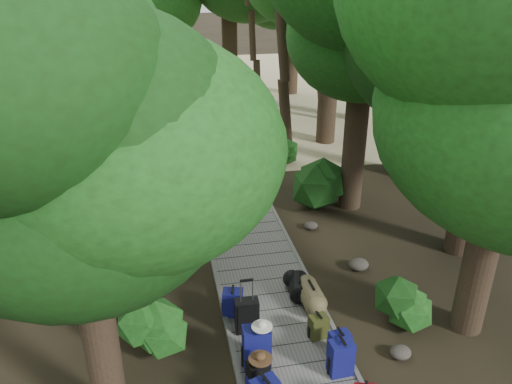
{
  "coord_description": "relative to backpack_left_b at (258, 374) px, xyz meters",
  "views": [
    {
      "loc": [
        -1.88,
        -9.61,
        6.29
      ],
      "look_at": [
        0.35,
        1.52,
        1.0
      ],
      "focal_mm": 35.0,
      "sensor_mm": 36.0,
      "label": 1
    }
  ],
  "objects": [
    {
      "name": "ground",
      "position": [
        0.7,
        3.88,
        -0.43
      ],
      "size": [
        120.0,
        120.0,
        0.0
      ],
      "primitive_type": "plane",
      "color": "#2F2517",
      "rests_on": "ground"
    },
    {
      "name": "sand_beach",
      "position": [
        0.7,
        19.88,
        -0.42
      ],
      "size": [
        40.0,
        22.0,
        0.02
      ],
      "primitive_type": "cube",
      "color": "#CFC28C",
      "rests_on": "ground"
    },
    {
      "name": "boardwalk",
      "position": [
        0.7,
        4.88,
        -0.37
      ],
      "size": [
        2.0,
        12.0,
        0.12
      ],
      "primitive_type": "cube",
      "color": "slate",
      "rests_on": "ground"
    },
    {
      "name": "backpack_left_b",
      "position": [
        0.0,
        0.0,
        0.0
      ],
      "size": [
        0.37,
        0.3,
        0.61
      ],
      "primitive_type": null,
      "rotation": [
        0.0,
        0.0,
        0.21
      ],
      "color": "black",
      "rests_on": "boardwalk"
    },
    {
      "name": "backpack_left_c",
      "position": [
        0.08,
        0.52,
        0.11
      ],
      "size": [
        0.46,
        0.33,
        0.83
      ],
      "primitive_type": null,
      "rotation": [
        0.0,
        0.0,
        -0.02
      ],
      "color": "navy",
      "rests_on": "boardwalk"
    },
    {
      "name": "backpack_left_d",
      "position": [
        -0.1,
        1.9,
        -0.02
      ],
      "size": [
        0.44,
        0.36,
        0.58
      ],
      "primitive_type": null,
      "rotation": [
        0.0,
        0.0,
        -0.24
      ],
      "color": "navy",
      "rests_on": "boardwalk"
    },
    {
      "name": "backpack_right_b",
      "position": [
        1.39,
        0.07,
        0.04
      ],
      "size": [
        0.4,
        0.29,
        0.69
      ],
      "primitive_type": null,
      "rotation": [
        0.0,
        0.0,
        0.05
      ],
      "color": "navy",
      "rests_on": "boardwalk"
    },
    {
      "name": "backpack_right_c",
      "position": [
        1.48,
        0.4,
        -0.02
      ],
      "size": [
        0.37,
        0.29,
        0.58
      ],
      "primitive_type": null,
      "rotation": [
        0.0,
        0.0,
        0.15
      ],
      "color": "navy",
      "rests_on": "boardwalk"
    },
    {
      "name": "backpack_right_d",
      "position": [
        1.3,
        0.97,
        -0.06
      ],
      "size": [
        0.36,
        0.29,
        0.49
      ],
      "primitive_type": null,
      "rotation": [
        0.0,
        0.0,
        0.18
      ],
      "color": "#404219",
      "rests_on": "boardwalk"
    },
    {
      "name": "duffel_right_khaki",
      "position": [
        1.44,
        1.88,
        -0.08
      ],
      "size": [
        0.47,
        0.69,
        0.45
      ],
      "primitive_type": null,
      "rotation": [
        0.0,
        0.0,
        0.03
      ],
      "color": "brown",
      "rests_on": "boardwalk"
    },
    {
      "name": "duffel_right_black",
      "position": [
        1.3,
        2.22,
        -0.11
      ],
      "size": [
        0.52,
        0.7,
        0.39
      ],
      "primitive_type": null,
      "rotation": [
        0.0,
        0.0,
        -0.23
      ],
      "color": "black",
      "rests_on": "boardwalk"
    },
    {
      "name": "suitcase_on_boardwalk",
      "position": [
        0.08,
        1.38,
        0.03
      ],
      "size": [
        0.45,
        0.27,
        0.67
      ],
      "primitive_type": null,
      "rotation": [
        0.0,
        0.0,
        -0.07
      ],
      "color": "black",
      "rests_on": "boardwalk"
    },
    {
      "name": "lone_suitcase_on_sand",
      "position": [
        1.13,
        11.81,
        -0.04
      ],
      "size": [
        0.5,
        0.32,
        0.73
      ],
      "primitive_type": null,
      "rotation": [
        0.0,
        0.0,
        -0.11
      ],
      "color": "black",
      "rests_on": "sand_beach"
    },
    {
      "name": "hat_brown",
      "position": [
        0.04,
        -0.0,
        0.36
      ],
      "size": [
        0.38,
        0.38,
        0.11
      ],
      "primitive_type": null,
      "color": "#51351E",
      "rests_on": "backpack_left_b"
    },
    {
      "name": "hat_white",
      "position": [
        0.16,
        0.45,
        0.59
      ],
      "size": [
        0.34,
        0.34,
        0.11
      ],
      "primitive_type": null,
      "color": "silver",
      "rests_on": "backpack_left_c"
    },
    {
      "name": "kayak",
      "position": [
        -2.15,
        13.91,
        -0.25
      ],
      "size": [
        1.93,
        3.11,
        0.31
      ],
      "primitive_type": "ellipsoid",
      "rotation": [
        0.0,
        0.0,
        0.44
      ],
      "color": "#A0310D",
      "rests_on": "sand_beach"
    },
    {
      "name": "sun_lounger",
      "position": [
        3.27,
        14.48,
        -0.11
      ],
      "size": [
        1.19,
        1.94,
        0.6
      ],
      "primitive_type": null,
      "rotation": [
        0.0,
        0.0,
        0.34
      ],
      "color": "silver",
      "rests_on": "sand_beach"
    },
    {
      "name": "tree_right_a",
      "position": [
        4.16,
        0.82,
        3.65
      ],
      "size": [
        4.89,
        4.89,
        8.15
      ],
      "primitive_type": null,
      "color": "black",
      "rests_on": "ground"
    },
    {
      "name": "tree_right_b",
      "position": [
        5.56,
        3.35,
        4.21
      ],
      "size": [
        5.19,
        5.19,
        9.27
      ],
      "primitive_type": null,
      "color": "black",
      "rests_on": "ground"
    },
    {
      "name": "tree_right_c",
      "position": [
        3.87,
        6.1,
        3.96
      ],
      "size": [
        5.07,
        5.07,
        8.78
      ],
      "primitive_type": null,
      "color": "black",
      "rests_on": "ground"
    },
    {
      "name": "tree_right_d",
      "position": [
        6.37,
        7.92,
        4.65
      ],
      "size": [
        5.53,
        5.53,
        10.15
      ],
      "primitive_type": null,
      "color": "black",
      "rests_on": "ground"
    },
    {
      "name": "tree_right_e",
      "position": [
        4.94,
        11.44,
        4.62
      ],
      "size": [
        5.6,
        5.6,
        10.09
      ],
      "primitive_type": null,
      "color": "black",
      "rests_on": "ground"
    },
    {
      "name": "tree_left_a",
      "position": [
        -2.22,
        -0.11,
        3.0
      ],
      "size": [
        4.11,
        4.11,
        6.85
      ],
      "primitive_type": null,
      "color": "black",
      "rests_on": "ground"
    },
    {
      "name": "tree_left_b",
      "position": [
        -3.71,
        4.0,
        3.77
      ],
      "size": [
        4.66,
        4.66,
        8.39
      ],
      "primitive_type": null,
      "color": "black",
      "rests_on": "ground"
    },
    {
      "name": "tree_left_c",
      "position": [
        -3.47,
        7.32,
        3.09
      ],
      "size": [
        4.04,
        4.04,
        7.02
      ],
      "primitive_type": null,
      "color": "black",
      "rests_on": "ground"
    },
    {
      "name": "tree_back_a",
      "position": [
        -0.98,
        19.1,
        4.16
      ],
      "size": [
        5.3,
        5.3,
        9.17
      ],
      "primitive_type": null,
      "color": "black",
      "rests_on": "ground"
    },
    {
      "name": "tree_back_d",
      "position": [
        -5.08,
        18.19,
        4.08
      ],
      "size": [
        5.41,
        5.41,
        9.01
      ],
      "primitive_type": null,
      "color": "black",
      "rests_on": "ground"
    },
    {
      "name": "palm_right_a",
      "position": [
        3.21,
        10.03,
        3.71
      ],
      "size": [
        4.86,
        4.86,
        8.28
      ],
      "primitive_type": null,
      "color": "#113F12",
      "rests_on": "ground"
    },
    {
      "name": "palm_right_b",
      "position": [
        5.8,
        14.62,
        3.86
      ],
      "size": [
        4.44,
        4.44,
        8.58
      ],
      "primitive_type": null,
      "color": "#113F12",
      "rests_on": "ground"
    },
    {
      "name": "palm_right_c",
      "position": [
        3.54,
        16.31,
        2.97
      ],
      "size": [
        4.26,
        4.26,
        6.78
      ],
      "primitive_type": null,
      "color": "#113F12",
      "rests_on": "ground"
    },
    {
      "name": "palm_left_a",
      "position": [
        -4.19,
        11.03,
        3.19
      ],
      "size": [
        4.55,
        4.55,
        7.24
      ],
      "primitive_type": null,
      "color": "#113F12",
      "rests_on": "ground"
    },
    {
      "name": "rock_left_b",
      "position": [
        -1.55,
        1.41,
        -0.33
      ],
      "size": [
        0.36,
        0.33,
        0.2
      ],
      "primitive_type": null,
      "color": "#4C473F",
      "rests_on": "ground"
    },
    {
      "name": "rock_left_c",
      "position": [
        -1.28,
        4.63,
        -0.28
      ],
      "size": [
        0.52,
        0.47,
        0.28
      ],
      "primitive_type": null,
      "color": "#4C473F",
      "rests_on": "ground"
    },
    {
      "name": "rock_left_d",
      "position": [
        -1.72,
        6.93,
        -0.36
      ],
      "size": [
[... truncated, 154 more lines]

